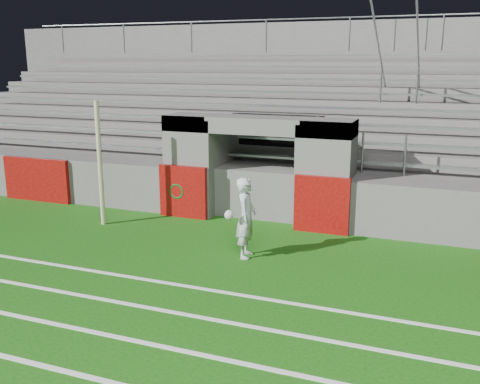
% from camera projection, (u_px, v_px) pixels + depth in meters
% --- Properties ---
extents(ground, '(90.00, 90.00, 0.00)m').
position_uv_depth(ground, '(198.00, 265.00, 10.55)').
color(ground, '#154D0C').
rests_on(ground, ground).
extents(field_post, '(0.11, 0.11, 3.03)m').
position_uv_depth(field_post, '(100.00, 164.00, 12.90)').
color(field_post, '#C1BB90').
rests_on(field_post, ground).
extents(stadium_structure, '(26.00, 8.48, 5.42)m').
position_uv_depth(stadium_structure, '(302.00, 138.00, 17.42)').
color(stadium_structure, '#555351').
rests_on(stadium_structure, ground).
extents(goalkeeper_with_ball, '(0.59, 0.75, 1.66)m').
position_uv_depth(goalkeeper_with_ball, '(246.00, 218.00, 10.83)').
color(goalkeeper_with_ball, silver).
rests_on(goalkeeper_with_ball, ground).
extents(hose_coil, '(0.53, 0.14, 0.61)m').
position_uv_depth(hose_coil, '(177.00, 188.00, 13.71)').
color(hose_coil, '#0B3913').
rests_on(hose_coil, ground).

